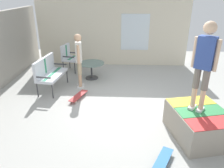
{
  "coord_description": "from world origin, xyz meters",
  "views": [
    {
      "loc": [
        -5.05,
        0.09,
        2.92
      ],
      "look_at": [
        0.03,
        0.33,
        0.7
      ],
      "focal_mm": 35.0,
      "sensor_mm": 36.0,
      "label": 1
    }
  ],
  "objects_px": {
    "person_watching": "(79,57)",
    "person_skater": "(204,61)",
    "skateboard_by_bench": "(78,96)",
    "skateboard_spare": "(162,161)",
    "patio_table": "(91,67)",
    "skate_ramp": "(200,123)",
    "patio_chair_near_house": "(69,55)",
    "patio_bench": "(49,71)"
  },
  "relations": [
    {
      "from": "person_skater",
      "to": "skateboard_by_bench",
      "type": "height_order",
      "value": "person_skater"
    },
    {
      "from": "patio_chair_near_house",
      "to": "person_watching",
      "type": "distance_m",
      "value": 1.7
    },
    {
      "from": "patio_chair_near_house",
      "to": "person_skater",
      "type": "bearing_deg",
      "value": -137.32
    },
    {
      "from": "skate_ramp",
      "to": "skateboard_by_bench",
      "type": "distance_m",
      "value": 3.34
    },
    {
      "from": "patio_chair_near_house",
      "to": "patio_table",
      "type": "xyz_separation_m",
      "value": [
        -0.76,
        -0.96,
        -0.21
      ]
    },
    {
      "from": "patio_table",
      "to": "person_watching",
      "type": "bearing_deg",
      "value": 160.27
    },
    {
      "from": "person_watching",
      "to": "person_skater",
      "type": "distance_m",
      "value": 3.81
    },
    {
      "from": "skate_ramp",
      "to": "person_skater",
      "type": "height_order",
      "value": "person_skater"
    },
    {
      "from": "patio_table",
      "to": "skateboard_by_bench",
      "type": "distance_m",
      "value": 1.63
    },
    {
      "from": "patio_chair_near_house",
      "to": "patio_bench",
      "type": "bearing_deg",
      "value": 172.68
    },
    {
      "from": "patio_bench",
      "to": "patio_chair_near_house",
      "type": "height_order",
      "value": "same"
    },
    {
      "from": "person_watching",
      "to": "person_skater",
      "type": "height_order",
      "value": "person_skater"
    },
    {
      "from": "patio_table",
      "to": "person_skater",
      "type": "bearing_deg",
      "value": -140.05
    },
    {
      "from": "skate_ramp",
      "to": "skateboard_spare",
      "type": "relative_size",
      "value": 2.61
    },
    {
      "from": "skate_ramp",
      "to": "person_skater",
      "type": "relative_size",
      "value": 1.17
    },
    {
      "from": "patio_chair_near_house",
      "to": "skateboard_by_bench",
      "type": "distance_m",
      "value": 2.53
    },
    {
      "from": "skate_ramp",
      "to": "person_watching",
      "type": "relative_size",
      "value": 1.23
    },
    {
      "from": "patio_table",
      "to": "skateboard_spare",
      "type": "relative_size",
      "value": 1.12
    },
    {
      "from": "patio_bench",
      "to": "person_watching",
      "type": "relative_size",
      "value": 0.77
    },
    {
      "from": "patio_bench",
      "to": "patio_chair_near_house",
      "type": "xyz_separation_m",
      "value": [
        1.73,
        -0.22,
        -0.0
      ]
    },
    {
      "from": "patio_chair_near_house",
      "to": "person_watching",
      "type": "xyz_separation_m",
      "value": [
        -1.5,
        -0.7,
        0.38
      ]
    },
    {
      "from": "skate_ramp",
      "to": "person_watching",
      "type": "bearing_deg",
      "value": 51.09
    },
    {
      "from": "patio_bench",
      "to": "patio_table",
      "type": "distance_m",
      "value": 1.55
    },
    {
      "from": "patio_table",
      "to": "skateboard_spare",
      "type": "xyz_separation_m",
      "value": [
        -4.11,
        -1.82,
        -0.32
      ]
    },
    {
      "from": "patio_table",
      "to": "skateboard_by_bench",
      "type": "relative_size",
      "value": 1.1
    },
    {
      "from": "skate_ramp",
      "to": "person_skater",
      "type": "bearing_deg",
      "value": 69.42
    },
    {
      "from": "person_watching",
      "to": "skateboard_by_bench",
      "type": "xyz_separation_m",
      "value": [
        -0.84,
        -0.09,
        -0.91
      ]
    },
    {
      "from": "patio_table",
      "to": "skateboard_by_bench",
      "type": "bearing_deg",
      "value": 173.69
    },
    {
      "from": "patio_chair_near_house",
      "to": "person_skater",
      "type": "relative_size",
      "value": 0.57
    },
    {
      "from": "patio_bench",
      "to": "person_watching",
      "type": "xyz_separation_m",
      "value": [
        0.23,
        -0.92,
        0.38
      ]
    },
    {
      "from": "skate_ramp",
      "to": "patio_bench",
      "type": "height_order",
      "value": "patio_bench"
    },
    {
      "from": "patio_chair_near_house",
      "to": "patio_table",
      "type": "bearing_deg",
      "value": -128.15
    },
    {
      "from": "person_watching",
      "to": "skateboard_by_bench",
      "type": "distance_m",
      "value": 1.24
    },
    {
      "from": "skateboard_by_bench",
      "to": "skateboard_spare",
      "type": "distance_m",
      "value": 3.21
    },
    {
      "from": "patio_bench",
      "to": "skateboard_spare",
      "type": "bearing_deg",
      "value": -136.21
    },
    {
      "from": "patio_chair_near_house",
      "to": "person_skater",
      "type": "distance_m",
      "value": 5.4
    },
    {
      "from": "skate_ramp",
      "to": "skateboard_spare",
      "type": "bearing_deg",
      "value": 134.69
    },
    {
      "from": "skateboard_spare",
      "to": "person_skater",
      "type": "bearing_deg",
      "value": -39.67
    },
    {
      "from": "skate_ramp",
      "to": "person_skater",
      "type": "distance_m",
      "value": 1.38
    },
    {
      "from": "patio_bench",
      "to": "skate_ramp",
      "type": "bearing_deg",
      "value": -119.29
    },
    {
      "from": "patio_chair_near_house",
      "to": "skateboard_by_bench",
      "type": "height_order",
      "value": "patio_chair_near_house"
    },
    {
      "from": "person_skater",
      "to": "skate_ramp",
      "type": "bearing_deg",
      "value": -110.58
    }
  ]
}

